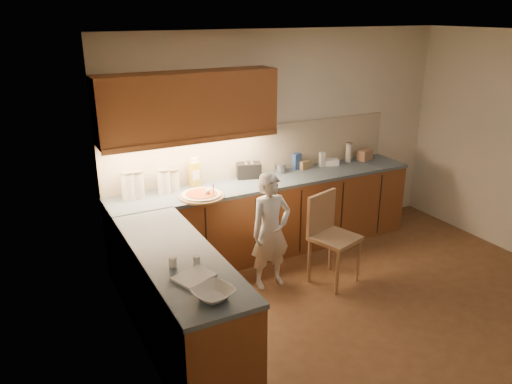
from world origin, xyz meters
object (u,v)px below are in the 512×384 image
(pizza_on_board, at_px, (202,195))
(child, at_px, (271,231))
(wooden_chair, at_px, (329,232))
(oil_jug, at_px, (195,173))
(toaster, at_px, (249,170))

(pizza_on_board, bearing_deg, child, -45.18)
(child, distance_m, wooden_chair, 0.65)
(pizza_on_board, height_order, child, child)
(oil_jug, xyz_separation_m, toaster, (0.67, -0.01, -0.06))
(child, height_order, oil_jug, child)
(child, bearing_deg, oil_jug, 116.34)
(pizza_on_board, distance_m, child, 0.83)
(toaster, bearing_deg, wooden_chair, -51.28)
(pizza_on_board, bearing_deg, oil_jug, 79.66)
(pizza_on_board, relative_size, wooden_chair, 0.49)
(pizza_on_board, xyz_separation_m, toaster, (0.74, 0.35, 0.07))
(pizza_on_board, relative_size, child, 0.38)
(pizza_on_board, distance_m, wooden_chair, 1.42)
(wooden_chair, bearing_deg, toaster, 93.84)
(pizza_on_board, distance_m, toaster, 0.82)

